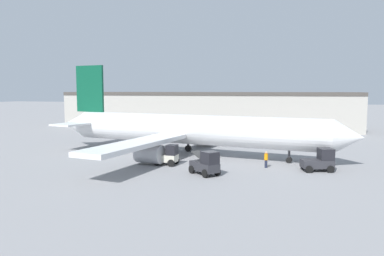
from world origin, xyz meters
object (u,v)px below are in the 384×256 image
Objects in this scene: pushback_tug at (168,156)px; baggage_tug at (320,161)px; airplane at (185,130)px; ground_crew_worker at (266,159)px; belt_loader_truck at (206,164)px.

baggage_tug is at bearing 7.02° from pushback_tug.
baggage_tug is (16.74, -5.93, -2.26)m from airplane.
pushback_tug is at bearing -79.34° from airplane.
ground_crew_worker is 7.70m from belt_loader_truck.
airplane is 17.91m from baggage_tug.
baggage_tug reaches higher than ground_crew_worker.
baggage_tug is at bearing 64.98° from belt_loader_truck.
baggage_tug is at bearing -166.51° from ground_crew_worker.
ground_crew_worker is at bearing 10.34° from pushback_tug.
airplane is 12.71m from ground_crew_worker.
ground_crew_worker is at bearing 161.76° from baggage_tug.
pushback_tug is at bearing 168.27° from baggage_tug.
pushback_tug is (-5.35, 3.82, -0.10)m from belt_loader_truck.
belt_loader_truck is at bearing -171.74° from baggage_tug.
ground_crew_worker is at bearing 84.10° from belt_loader_truck.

